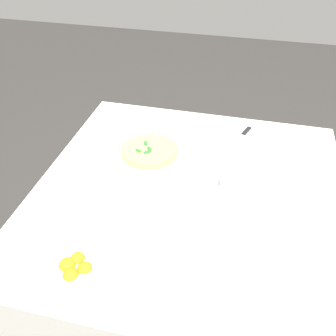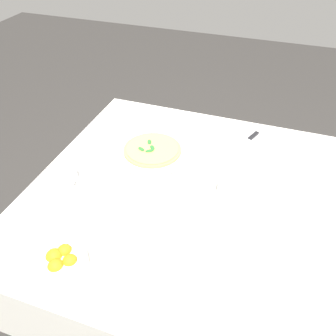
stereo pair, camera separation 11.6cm
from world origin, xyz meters
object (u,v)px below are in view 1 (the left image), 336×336
at_px(pizza_plate, 150,153).
at_px(coffee_cup_far_left, 68,182).
at_px(dinner_knife, 242,136).
at_px(coffee_cup_center_back, 105,221).
at_px(water_glass_near_right, 181,258).
at_px(napkin_folded, 242,139).
at_px(citrus_bowl, 77,270).
at_px(water_glass_left_edge, 230,183).
at_px(pizza, 149,150).

relative_size(pizza_plate, coffee_cup_far_left, 2.52).
xyz_separation_m(coffee_cup_far_left, dinner_knife, (-0.48, 0.63, -0.00)).
bearing_deg(coffee_cup_center_back, water_glass_near_right, 70.67).
bearing_deg(napkin_folded, pizza_plate, -44.87).
bearing_deg(citrus_bowl, water_glass_left_edge, 140.20).
relative_size(pizza_plate, napkin_folded, 1.32).
relative_size(coffee_cup_center_back, dinner_knife, 0.70).
relative_size(pizza, coffee_cup_far_left, 1.94).
height_order(pizza, coffee_cup_far_left, coffee_cup_far_left).
xyz_separation_m(coffee_cup_center_back, napkin_folded, (-0.64, 0.42, -0.02)).
xyz_separation_m(pizza_plate, water_glass_near_right, (0.54, 0.25, 0.03)).
relative_size(pizza, citrus_bowl, 1.68).
bearing_deg(pizza_plate, dinner_knife, 118.31).
height_order(pizza, water_glass_near_right, water_glass_near_right).
bearing_deg(napkin_folded, pizza, -44.88).
bearing_deg(dinner_knife, coffee_cup_far_left, -32.59).
bearing_deg(pizza, pizza_plate, 102.54).
bearing_deg(dinner_knife, water_glass_near_right, 10.37).
xyz_separation_m(pizza_plate, water_glass_left_edge, (0.15, 0.36, 0.03)).
height_order(coffee_cup_center_back, dinner_knife, coffee_cup_center_back).
relative_size(water_glass_near_right, dinner_knife, 0.54).
distance_m(water_glass_left_edge, dinner_knife, 0.36).
xyz_separation_m(coffee_cup_center_back, citrus_bowl, (0.21, -0.01, 0.00)).
bearing_deg(pizza, water_glass_near_right, 25.30).
bearing_deg(pizza_plate, coffee_cup_far_left, -42.28).
distance_m(coffee_cup_center_back, coffee_cup_far_left, 0.27).
height_order(pizza_plate, dinner_knife, dinner_knife).
bearing_deg(water_glass_near_right, citrus_bowl, -70.69).
bearing_deg(coffee_cup_center_back, water_glass_left_edge, 125.30).
bearing_deg(coffee_cup_far_left, water_glass_left_edge, 101.26).
bearing_deg(napkin_folded, coffee_cup_center_back, -16.43).
height_order(pizza, water_glass_left_edge, water_glass_left_edge).
bearing_deg(coffee_cup_center_back, pizza_plate, 175.29).
distance_m(coffee_cup_center_back, dinner_knife, 0.76).
distance_m(coffee_cup_center_back, water_glass_near_right, 0.31).
bearing_deg(citrus_bowl, pizza, 176.02).
bearing_deg(coffee_cup_center_back, citrus_bowl, -2.53).
bearing_deg(dinner_knife, napkin_folded, 180.00).
bearing_deg(dinner_knife, coffee_cup_center_back, -12.94).
relative_size(pizza, coffee_cup_center_back, 1.90).
bearing_deg(water_glass_left_edge, dinner_knife, 176.80).
bearing_deg(pizza_plate, water_glass_left_edge, 66.79).
xyz_separation_m(water_glass_near_right, napkin_folded, (-0.74, 0.13, -0.03)).
relative_size(pizza_plate, dinner_knife, 1.73).
relative_size(coffee_cup_center_back, coffee_cup_far_left, 1.02).
height_order(pizza, napkin_folded, pizza).
xyz_separation_m(water_glass_near_right, dinner_knife, (-0.74, 0.13, -0.02)).
bearing_deg(dinner_knife, citrus_bowl, -6.59).
height_order(coffee_cup_center_back, water_glass_near_right, water_glass_near_right).
xyz_separation_m(pizza_plate, citrus_bowl, (0.64, -0.04, 0.02)).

